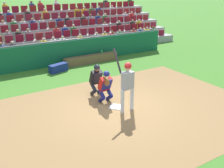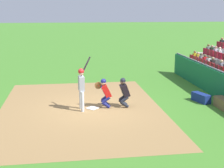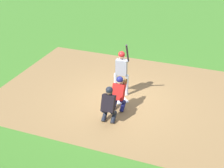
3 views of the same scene
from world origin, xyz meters
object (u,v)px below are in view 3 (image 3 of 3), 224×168
(batter_at_plate, at_px, (122,68))
(home_plate_umpire, at_px, (109,103))
(home_plate_marker, at_px, (121,100))
(catcher_crouching, at_px, (119,92))

(batter_at_plate, xyz_separation_m, home_plate_umpire, (0.21, -1.83, -0.40))
(home_plate_marker, height_order, batter_at_plate, batter_at_plate)
(batter_at_plate, bearing_deg, home_plate_umpire, -83.45)
(batter_at_plate, relative_size, catcher_crouching, 1.73)
(catcher_crouching, relative_size, home_plate_umpire, 0.99)
(home_plate_marker, bearing_deg, catcher_crouching, -78.48)
(home_plate_marker, relative_size, batter_at_plate, 0.20)
(home_plate_umpire, bearing_deg, batter_at_plate, 96.55)
(catcher_crouching, height_order, home_plate_umpire, home_plate_umpire)
(batter_at_plate, bearing_deg, catcher_crouching, -74.88)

